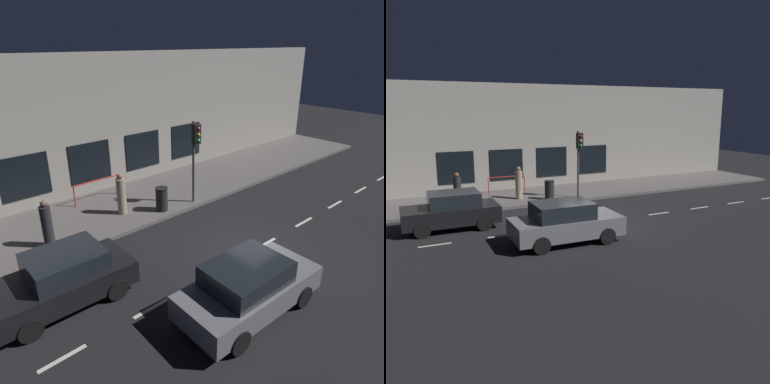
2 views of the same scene
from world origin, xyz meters
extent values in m
plane|color=black|center=(0.00, 0.00, 0.00)|extent=(60.00, 60.00, 0.00)
cube|color=#5B5654|center=(6.25, 0.00, 0.07)|extent=(4.50, 32.00, 0.15)
cube|color=gray|center=(8.80, 0.00, 3.25)|extent=(0.60, 32.00, 6.51)
cube|color=black|center=(8.47, -4.49, 1.68)|extent=(0.04, 2.07, 1.86)
cube|color=black|center=(8.47, -1.50, 1.68)|extent=(0.04, 2.07, 1.86)
cube|color=black|center=(8.47, 1.50, 1.68)|extent=(0.04, 2.07, 1.86)
cube|color=black|center=(8.47, 4.49, 1.68)|extent=(0.04, 2.07, 1.86)
cube|color=beige|center=(0.00, -11.40, 0.00)|extent=(0.12, 1.20, 0.01)
cube|color=beige|center=(0.00, -8.80, 0.00)|extent=(0.12, 1.20, 0.01)
cube|color=beige|center=(0.00, -6.20, 0.00)|extent=(0.12, 1.20, 0.01)
cube|color=beige|center=(0.00, -3.60, 0.00)|extent=(0.12, 1.20, 0.01)
cube|color=beige|center=(0.00, -1.00, 0.00)|extent=(0.12, 1.20, 0.01)
cube|color=beige|center=(0.00, 1.60, 0.00)|extent=(0.12, 1.20, 0.01)
cube|color=beige|center=(0.00, 4.20, 0.00)|extent=(0.12, 1.20, 0.01)
cube|color=beige|center=(0.00, 6.80, 0.00)|extent=(0.12, 1.20, 0.01)
cylinder|color=#424244|center=(4.39, -1.37, 2.00)|extent=(0.11, 0.11, 3.69)
cube|color=black|center=(4.21, -1.37, 3.32)|extent=(0.26, 0.32, 0.84)
sphere|color=red|center=(4.07, -1.37, 3.58)|extent=(0.15, 0.15, 0.15)
sphere|color=gold|center=(4.07, -1.37, 3.32)|extent=(0.15, 0.15, 0.15)
sphere|color=green|center=(4.07, -1.37, 3.07)|extent=(0.15, 0.15, 0.15)
cube|color=slate|center=(-1.85, 2.22, 0.63)|extent=(1.97, 4.26, 0.70)
cube|color=black|center=(-1.85, 2.38, 1.28)|extent=(1.68, 2.24, 0.60)
cylinder|color=black|center=(-1.04, 0.89, 0.32)|extent=(0.24, 0.65, 0.64)
cylinder|color=black|center=(-2.75, 0.94, 0.32)|extent=(0.24, 0.65, 0.64)
cylinder|color=black|center=(-0.96, 3.49, 0.32)|extent=(0.24, 0.65, 0.64)
cylinder|color=black|center=(-2.67, 3.55, 0.32)|extent=(0.24, 0.65, 0.64)
cube|color=black|center=(1.89, 5.88, 0.63)|extent=(1.92, 3.99, 0.70)
cube|color=black|center=(1.89, 5.72, 1.28)|extent=(1.65, 2.09, 0.60)
cylinder|color=black|center=(1.08, 7.12, 0.32)|extent=(0.24, 0.65, 0.64)
cylinder|color=black|center=(2.77, 7.08, 0.32)|extent=(0.24, 0.65, 0.64)
cylinder|color=black|center=(1.01, 4.68, 0.32)|extent=(0.24, 0.65, 0.64)
cylinder|color=black|center=(2.71, 4.64, 0.32)|extent=(0.24, 0.65, 0.64)
cylinder|color=gray|center=(5.52, 1.69, 0.93)|extent=(0.46, 0.46, 1.55)
sphere|color=#936B4C|center=(5.52, 1.69, 1.82)|extent=(0.24, 0.24, 0.24)
cube|color=#936B4C|center=(5.55, 1.80, 1.82)|extent=(0.08, 0.06, 0.07)
cylinder|color=#232328|center=(4.96, 5.06, 0.92)|extent=(0.44, 0.44, 1.55)
sphere|color=brown|center=(4.96, 5.06, 1.81)|extent=(0.22, 0.22, 0.22)
cube|color=brown|center=(4.94, 4.95, 1.81)|extent=(0.07, 0.05, 0.06)
cylinder|color=black|center=(4.62, 0.26, 0.64)|extent=(0.51, 0.51, 0.99)
cylinder|color=black|center=(4.62, 0.26, 1.17)|extent=(0.54, 0.54, 0.06)
cylinder|color=red|center=(7.48, 0.72, 0.62)|extent=(0.05, 0.05, 0.95)
cylinder|color=red|center=(7.48, 2.90, 0.62)|extent=(0.05, 0.05, 0.95)
cylinder|color=red|center=(7.48, 1.81, 1.10)|extent=(0.05, 2.18, 0.05)
camera|label=1|loc=(-6.76, 8.75, 6.96)|focal=33.65mm
camera|label=2|loc=(-15.12, 8.28, 5.00)|focal=37.29mm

